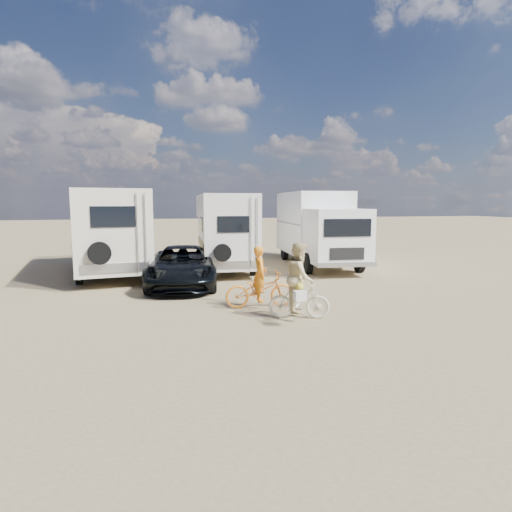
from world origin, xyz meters
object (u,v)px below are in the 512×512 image
object	(u,v)px
cooler	(205,282)
rider_woman	(299,284)
box_truck	(319,229)
dark_suv	(183,266)
bike_man	(260,290)
rider_man	(260,280)
bike_parked	(354,256)
bike_woman	(299,300)
rv_main	(224,232)
crate	(262,271)
rv_left	(109,232)

from	to	relation	value
cooler	rider_woman	bearing A→B (deg)	-84.82
box_truck	cooler	distance (m)	7.57
dark_suv	cooler	size ratio (longest dim) A/B	9.20
bike_man	rider_man	xyz separation A→B (m)	(0.00, 0.00, 0.28)
bike_parked	box_truck	bearing A→B (deg)	92.76
bike_woman	box_truck	bearing A→B (deg)	-6.05
rv_main	rider_man	size ratio (longest dim) A/B	4.23
rv_main	dark_suv	xyz separation A→B (m)	(-2.25, -3.68, -0.98)
rider_woman	crate	bearing A→B (deg)	12.56
bike_woman	dark_suv	bearing A→B (deg)	45.71
dark_suv	rider_woman	bearing A→B (deg)	-56.06
rider_woman	cooler	size ratio (longest dim) A/B	3.25
box_truck	bike_parked	xyz separation A→B (m)	(1.60, -0.59, -1.32)
bike_man	bike_parked	distance (m)	9.48
rv_main	bike_man	bearing A→B (deg)	-88.14
rv_left	rider_man	bearing A→B (deg)	-65.25
rider_man	dark_suv	bearing A→B (deg)	30.04
cooler	crate	bearing A→B (deg)	20.19
bike_woman	crate	distance (m)	6.83
rv_left	box_truck	world-z (taller)	box_truck
dark_suv	rv_main	bearing A→B (deg)	66.59
box_truck	dark_suv	bearing A→B (deg)	-147.20
rv_left	box_truck	xyz separation A→B (m)	(9.73, -0.28, 0.01)
cooler	crate	xyz separation A→B (m)	(2.74, 2.04, -0.05)
dark_suv	crate	size ratio (longest dim) A/B	11.82
rv_main	bike_man	size ratio (longest dim) A/B	3.41
box_truck	crate	world-z (taller)	box_truck
box_truck	crate	bearing A→B (deg)	-142.83
crate	dark_suv	bearing A→B (deg)	-157.80
dark_suv	bike_woman	distance (m)	5.96
cooler	crate	world-z (taller)	cooler
rv_left	rider_man	xyz separation A→B (m)	(4.75, -7.70, -0.97)
box_truck	bike_woman	bearing A→B (deg)	-109.89
bike_woman	crate	xyz separation A→B (m)	(0.85, 6.77, -0.31)
bike_parked	crate	xyz separation A→B (m)	(-5.03, -1.49, -0.30)
bike_man	rider_man	distance (m)	0.28
bike_woman	rider_woman	xyz separation A→B (m)	(-0.00, 0.00, 0.44)
bike_woman	cooler	xyz separation A→B (m)	(-1.88, 4.73, -0.26)
bike_parked	rider_woman	bearing A→B (deg)	167.56
bike_man	crate	distance (m)	5.57
rider_man	bike_parked	xyz separation A→B (m)	(6.59, 6.83, -0.34)
rider_woman	cooler	world-z (taller)	rider_woman
cooler	rv_left	bearing A→B (deg)	112.58
rider_man	bike_parked	size ratio (longest dim) A/B	0.90
rv_main	bike_man	xyz separation A→B (m)	(-0.34, -7.60, -1.18)
cooler	crate	distance (m)	3.41
rv_left	box_truck	distance (m)	9.74
rider_woman	crate	size ratio (longest dim) A/B	4.18
cooler	rv_main	bearing A→B (deg)	54.06
bike_man	cooler	bearing A→B (deg)	23.80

